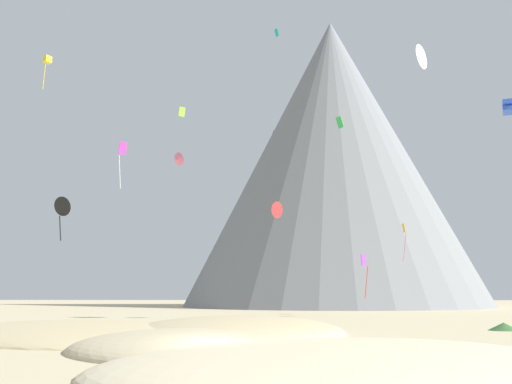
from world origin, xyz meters
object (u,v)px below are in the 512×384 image
kite_violet_low (364,266)px  kite_magenta_mid (122,153)px  bush_mid_center (504,326)px  kite_green_mid (340,122)px  rock_massif (326,166)px  kite_blue_mid (509,107)px  kite_white_mid (420,57)px  kite_red_low (276,210)px  kite_yellow_high (47,60)px  kite_rainbow_mid (178,159)px  kite_black_low (63,207)px  kite_teal_high (277,32)px  kite_gold_low (404,233)px  kite_lime_high (182,112)px

kite_violet_low → kite_magenta_mid: size_ratio=0.83×
bush_mid_center → kite_green_mid: kite_green_mid is taller
rock_massif → kite_blue_mid: (15.15, -59.49, -5.61)m
kite_magenta_mid → kite_blue_mid: bearing=-18.1°
kite_white_mid → kite_red_low: kite_white_mid is taller
kite_magenta_mid → kite_yellow_high: bearing=-140.0°
kite_rainbow_mid → kite_blue_mid: (34.96, -0.85, 5.09)m
rock_massif → bush_mid_center: bearing=-84.7°
kite_yellow_high → kite_red_low: (27.08, -5.66, -18.71)m
kite_green_mid → kite_black_low: bearing=-79.2°
kite_violet_low → kite_black_low: (-24.46, -26.74, 3.15)m
kite_teal_high → kite_white_mid: bearing=64.5°
kite_yellow_high → kite_gold_low: (42.14, 5.34, -20.22)m
bush_mid_center → kite_red_low: (-16.55, 17.91, 10.84)m
kite_yellow_high → kite_teal_high: bearing=-129.1°
kite_yellow_high → kite_black_low: bearing=154.6°
kite_yellow_high → kite_red_low: kite_yellow_high is taller
kite_red_low → kite_black_low: size_ratio=0.54×
kite_lime_high → kite_white_mid: bearing=-40.3°
kite_rainbow_mid → kite_gold_low: 28.31m
kite_magenta_mid → kite_green_mid: kite_magenta_mid is taller
kite_white_mid → kite_violet_low: size_ratio=0.52×
bush_mid_center → kite_violet_low: kite_violet_low is taller
kite_teal_high → bush_mid_center: bearing=52.2°
rock_massif → kite_black_low: 86.67m
kite_yellow_high → kite_violet_low: 43.95m
kite_yellow_high → kite_teal_high: kite_teal_high is taller
kite_green_mid → kite_rainbow_mid: kite_rainbow_mid is taller
kite_teal_high → kite_rainbow_mid: bearing=-25.5°
kite_teal_high → kite_blue_mid: 29.56m
kite_violet_low → kite_black_low: kite_black_low is taller
kite_rainbow_mid → bush_mid_center: bearing=3.1°
kite_green_mid → kite_violet_low: bearing=170.3°
kite_yellow_high → kite_rainbow_mid: kite_yellow_high is taller
rock_massif → kite_teal_high: rock_massif is taller
kite_lime_high → kite_magenta_mid: kite_lime_high is taller
rock_massif → kite_yellow_high: rock_massif is taller
kite_green_mid → kite_teal_high: size_ratio=0.82×
kite_green_mid → kite_gold_low: kite_green_mid is taller
rock_massif → kite_red_low: size_ratio=47.52×
kite_white_mid → kite_teal_high: (-14.25, 15.72, 9.43)m
kite_red_low → kite_green_mid: kite_green_mid is taller
kite_lime_high → kite_rainbow_mid: bearing=-82.7°
rock_massif → kite_magenta_mid: size_ratio=13.63×
kite_red_low → kite_black_low: kite_red_low is taller
kite_lime_high → kite_black_low: 42.59m
kite_blue_mid → kite_magenta_mid: bearing=1.6°
kite_magenta_mid → rock_massif: bearing=56.0°
kite_violet_low → bush_mid_center: bearing=101.0°
rock_massif → kite_green_mid: rock_massif is taller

